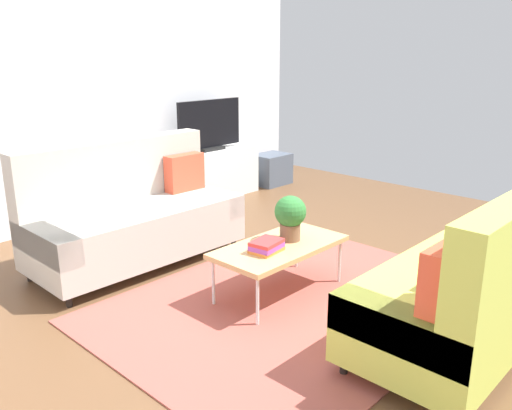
{
  "coord_description": "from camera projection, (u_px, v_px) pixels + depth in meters",
  "views": [
    {
      "loc": [
        -3.0,
        -2.62,
        1.89
      ],
      "look_at": [
        0.06,
        0.26,
        0.65
      ],
      "focal_mm": 37.12,
      "sensor_mm": 36.0,
      "label": 1
    }
  ],
  "objects": [
    {
      "name": "ground_plane",
      "position": [
        275.0,
        288.0,
        4.35
      ],
      "size": [
        7.68,
        7.68,
        0.0
      ],
      "primitive_type": "plane",
      "color": "brown"
    },
    {
      "name": "wall_far",
      "position": [
        84.0,
        91.0,
        5.78
      ],
      "size": [
        6.4,
        0.12,
        2.9
      ],
      "primitive_type": "cube",
      "color": "silver",
      "rests_on": "ground_plane"
    },
    {
      "name": "area_rug",
      "position": [
        294.0,
        302.0,
        4.09
      ],
      "size": [
        2.9,
        2.2,
        0.01
      ],
      "primitive_type": "cube",
      "color": "#9E4C42",
      "rests_on": "ground_plane"
    },
    {
      "name": "couch_beige",
      "position": [
        134.0,
        215.0,
        4.8
      ],
      "size": [
        1.91,
        0.86,
        1.1
      ],
      "rotation": [
        0.0,
        0.0,
        3.13
      ],
      "color": "#B2ADA3",
      "rests_on": "ground_plane"
    },
    {
      "name": "couch_green",
      "position": [
        476.0,
        283.0,
        3.4
      ],
      "size": [
        1.9,
        0.84,
        1.1
      ],
      "rotation": [
        0.0,
        0.0,
        -0.0
      ],
      "color": "#C1CC51",
      "rests_on": "ground_plane"
    },
    {
      "name": "coffee_table",
      "position": [
        280.0,
        248.0,
        4.15
      ],
      "size": [
        1.1,
        0.56,
        0.42
      ],
      "color": "tan",
      "rests_on": "ground_plane"
    },
    {
      "name": "tv_console",
      "position": [
        210.0,
        174.0,
        6.93
      ],
      "size": [
        1.4,
        0.44,
        0.64
      ],
      "primitive_type": "cube",
      "color": "silver",
      "rests_on": "ground_plane"
    },
    {
      "name": "tv",
      "position": [
        210.0,
        126.0,
        6.73
      ],
      "size": [
        1.0,
        0.2,
        0.64
      ],
      "color": "black",
      "rests_on": "tv_console"
    },
    {
      "name": "storage_trunk",
      "position": [
        271.0,
        169.0,
        7.66
      ],
      "size": [
        0.52,
        0.4,
        0.44
      ],
      "primitive_type": "cube",
      "color": "#4C5666",
      "rests_on": "ground_plane"
    },
    {
      "name": "potted_plant",
      "position": [
        290.0,
        215.0,
        4.18
      ],
      "size": [
        0.25,
        0.25,
        0.37
      ],
      "color": "brown",
      "rests_on": "coffee_table"
    },
    {
      "name": "table_book_0",
      "position": [
        266.0,
        250.0,
        3.99
      ],
      "size": [
        0.26,
        0.2,
        0.02
      ],
      "primitive_type": "cube",
      "rotation": [
        0.0,
        0.0,
        0.09
      ],
      "color": "orange",
      "rests_on": "coffee_table"
    },
    {
      "name": "table_book_1",
      "position": [
        267.0,
        246.0,
        3.98
      ],
      "size": [
        0.26,
        0.21,
        0.04
      ],
      "primitive_type": "cube",
      "rotation": [
        0.0,
        0.0,
        0.15
      ],
      "color": "purple",
      "rests_on": "table_book_0"
    },
    {
      "name": "table_book_2",
      "position": [
        267.0,
        242.0,
        3.98
      ],
      "size": [
        0.26,
        0.21,
        0.03
      ],
      "primitive_type": "cube",
      "rotation": [
        0.0,
        0.0,
        0.15
      ],
      "color": "red",
      "rests_on": "table_book_1"
    },
    {
      "name": "vase_0",
      "position": [
        171.0,
        148.0,
        6.44
      ],
      "size": [
        0.1,
        0.1,
        0.19
      ],
      "primitive_type": "cylinder",
      "color": "silver",
      "rests_on": "tv_console"
    },
    {
      "name": "bottle_0",
      "position": [
        185.0,
        148.0,
        6.49
      ],
      "size": [
        0.04,
        0.04,
        0.16
      ],
      "primitive_type": "cylinder",
      "color": "#3359B2",
      "rests_on": "tv_console"
    },
    {
      "name": "bottle_1",
      "position": [
        191.0,
        144.0,
        6.54
      ],
      "size": [
        0.05,
        0.05,
        0.24
      ],
      "primitive_type": "cylinder",
      "color": "gold",
      "rests_on": "tv_console"
    }
  ]
}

